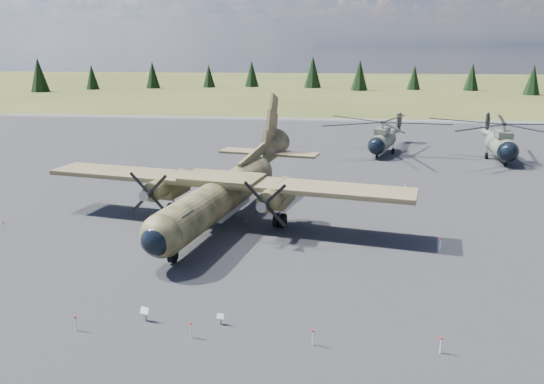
# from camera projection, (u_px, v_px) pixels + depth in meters

# --- Properties ---
(ground) EXTENTS (500.00, 500.00, 0.00)m
(ground) POSITION_uv_depth(u_px,v_px,m) (212.00, 241.00, 39.43)
(ground) COLOR brown
(ground) RESTS_ON ground
(apron) EXTENTS (120.00, 120.00, 0.04)m
(apron) POSITION_uv_depth(u_px,v_px,m) (236.00, 202.00, 49.01)
(apron) COLOR #59595E
(apron) RESTS_ON ground
(transport_plane) EXTENTS (30.33, 27.27, 10.00)m
(transport_plane) POSITION_uv_depth(u_px,v_px,m) (227.00, 186.00, 43.46)
(transport_plane) COLOR #393C20
(transport_plane) RESTS_ON ground
(helicopter_near) EXTENTS (22.05, 22.38, 4.48)m
(helicopter_near) POSITION_uv_depth(u_px,v_px,m) (383.00, 131.00, 69.75)
(helicopter_near) COLOR #67685A
(helicopter_near) RESTS_ON ground
(helicopter_mid) EXTENTS (20.52, 23.19, 4.85)m
(helicopter_mid) POSITION_uv_depth(u_px,v_px,m) (502.00, 134.00, 65.65)
(helicopter_mid) COLOR #67685A
(helicopter_mid) RESTS_ON ground
(info_placard_left) EXTENTS (0.54, 0.35, 0.78)m
(info_placard_left) POSITION_uv_depth(u_px,v_px,m) (145.00, 312.00, 27.77)
(info_placard_left) COLOR gray
(info_placard_left) RESTS_ON ground
(info_placard_right) EXTENTS (0.41, 0.22, 0.62)m
(info_placard_right) POSITION_uv_depth(u_px,v_px,m) (221.00, 317.00, 27.45)
(info_placard_right) COLOR gray
(info_placard_right) RESTS_ON ground
(barrier_fence) EXTENTS (33.12, 29.62, 0.85)m
(barrier_fence) POSITION_uv_depth(u_px,v_px,m) (206.00, 234.00, 39.27)
(barrier_fence) COLOR white
(barrier_fence) RESTS_ON ground
(treeline) EXTENTS (310.55, 310.45, 11.00)m
(treeline) POSITION_uv_depth(u_px,v_px,m) (82.00, 184.00, 36.56)
(treeline) COLOR black
(treeline) RESTS_ON ground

